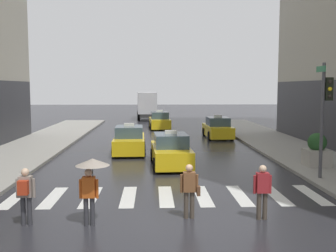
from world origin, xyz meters
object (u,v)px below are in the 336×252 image
object	(u,v)px
traffic_light_pole	(325,104)
pedestrian_with_handbag	(190,188)
taxi_fourth	(160,121)
box_truck	(147,104)
pedestrian_with_umbrella	(91,173)
pedestrian_plain_coat	(262,189)
pedestrian_with_backpack	(25,192)
taxi_lead	(171,151)
taxi_third	(218,129)
planter_near_corner	(317,151)
taxi_second	(129,141)

from	to	relation	value
traffic_light_pole	pedestrian_with_handbag	bearing A→B (deg)	-143.45
taxi_fourth	box_truck	world-z (taller)	box_truck
pedestrian_with_umbrella	pedestrian_plain_coat	bearing A→B (deg)	3.54
traffic_light_pole	pedestrian_plain_coat	xyz separation A→B (m)	(-3.89, -4.68, -2.32)
pedestrian_plain_coat	pedestrian_with_handbag	bearing A→B (deg)	174.80
box_truck	pedestrian_with_backpack	world-z (taller)	box_truck
taxi_lead	pedestrian_with_umbrella	distance (m)	9.03
traffic_light_pole	taxi_fourth	size ratio (longest dim) A/B	1.04
taxi_third	pedestrian_with_backpack	world-z (taller)	taxi_third
box_truck	pedestrian_with_umbrella	bearing A→B (deg)	-91.61
traffic_light_pole	taxi_lead	distance (m)	7.63
traffic_light_pole	pedestrian_with_backpack	world-z (taller)	traffic_light_pole
pedestrian_with_umbrella	planter_near_corner	xyz separation A→B (m)	(9.70, 7.48, -0.64)
taxi_fourth	pedestrian_with_backpack	size ratio (longest dim) A/B	2.80
traffic_light_pole	planter_near_corner	xyz separation A→B (m)	(0.80, 2.50, -2.38)
taxi_lead	taxi_second	bearing A→B (deg)	120.14
taxi_lead	pedestrian_plain_coat	world-z (taller)	taxi_lead
taxi_third	box_truck	world-z (taller)	box_truck
taxi_lead	taxi_third	distance (m)	11.66
taxi_fourth	box_truck	distance (m)	11.35
pedestrian_plain_coat	pedestrian_with_umbrella	bearing A→B (deg)	-176.46
taxi_second	pedestrian_with_umbrella	size ratio (longest dim) A/B	2.36
taxi_fourth	pedestrian_plain_coat	world-z (taller)	taxi_fourth
taxi_lead	pedestrian_with_umbrella	world-z (taller)	pedestrian_with_umbrella
taxi_fourth	pedestrian_with_umbrella	distance (m)	26.57
taxi_lead	taxi_fourth	size ratio (longest dim) A/B	1.00
taxi_third	taxi_fourth	xyz separation A→B (m)	(-4.42, 6.99, 0.00)
traffic_light_pole	pedestrian_with_umbrella	size ratio (longest dim) A/B	2.47
pedestrian_with_handbag	traffic_light_pole	bearing A→B (deg)	36.55
box_truck	planter_near_corner	distance (m)	31.40
pedestrian_with_backpack	pedestrian_with_umbrella	bearing A→B (deg)	-3.05
taxi_fourth	box_truck	xyz separation A→B (m)	(-1.38, 11.21, 1.13)
traffic_light_pole	taxi_lead	xyz separation A→B (m)	(-6.23, 3.60, -2.53)
pedestrian_with_handbag	box_truck	bearing A→B (deg)	92.76
taxi_fourth	pedestrian_plain_coat	xyz separation A→B (m)	(2.56, -26.14, 0.21)
pedestrian_with_umbrella	traffic_light_pole	bearing A→B (deg)	29.28
pedestrian_with_backpack	pedestrian_with_handbag	world-z (taller)	same
pedestrian_plain_coat	planter_near_corner	size ratio (longest dim) A/B	1.03
traffic_light_pole	taxi_second	distance (m)	11.71
taxi_second	planter_near_corner	world-z (taller)	taxi_second
taxi_lead	pedestrian_plain_coat	bearing A→B (deg)	-74.26
pedestrian_with_umbrella	planter_near_corner	bearing A→B (deg)	37.66
pedestrian_with_backpack	pedestrian_with_handbag	size ratio (longest dim) A/B	1.00
taxi_lead	pedestrian_with_handbag	world-z (taller)	taxi_lead
taxi_second	pedestrian_with_umbrella	bearing A→B (deg)	-91.59
pedestrian_with_umbrella	planter_near_corner	distance (m)	12.26
taxi_third	pedestrian_with_backpack	xyz separation A→B (m)	(-8.75, -19.36, 0.25)
taxi_third	pedestrian_plain_coat	bearing A→B (deg)	-95.55
box_truck	pedestrian_with_umbrella	xyz separation A→B (m)	(-1.06, -37.66, -0.34)
box_truck	taxi_third	bearing A→B (deg)	-72.31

